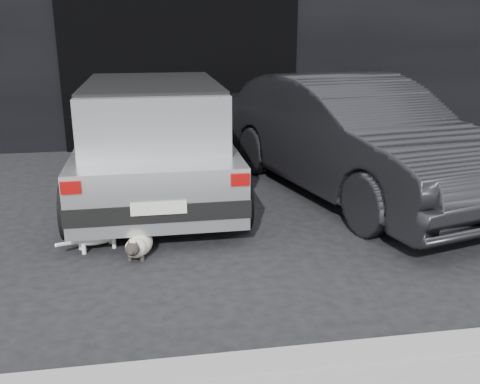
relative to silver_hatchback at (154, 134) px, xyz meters
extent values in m
plane|color=black|center=(-0.48, -1.25, -0.79)|extent=(80.00, 80.00, 0.00)
cube|color=black|center=(0.52, 4.75, 1.71)|extent=(34.00, 4.00, 5.00)
cube|color=black|center=(0.52, 2.74, 0.51)|extent=(4.00, 0.10, 2.60)
cube|color=gray|center=(0.52, -3.85, -0.73)|extent=(18.00, 0.25, 0.12)
cube|color=#BBBEC0|center=(0.00, 0.10, -0.30)|extent=(1.76, 3.91, 0.62)
cube|color=#BBBEC0|center=(0.00, -0.10, 0.32)|extent=(1.54, 2.61, 0.62)
cube|color=black|center=(0.00, -0.10, 0.32)|extent=(1.56, 2.51, 0.50)
cube|color=black|center=(0.01, -1.78, -0.39)|extent=(1.76, 0.17, 0.18)
cube|color=black|center=(-0.01, 1.98, -0.39)|extent=(1.76, 0.17, 0.18)
cube|color=silver|center=(0.01, -1.86, -0.33)|extent=(0.52, 0.02, 0.12)
cube|color=#8C0707|center=(-0.76, -1.86, -0.09)|extent=(0.18, 0.03, 0.12)
cube|color=#8C0707|center=(0.78, -1.86, -0.09)|extent=(0.18, 0.03, 0.12)
cube|color=black|center=(0.00, -0.10, 0.64)|extent=(1.54, 2.35, 0.03)
cylinder|color=black|center=(-0.84, -1.30, -0.49)|extent=(0.22, 0.60, 0.60)
cylinder|color=slate|center=(-0.96, -1.30, -0.49)|extent=(0.02, 0.33, 0.33)
cylinder|color=black|center=(0.86, -1.30, -0.49)|extent=(0.22, 0.60, 0.60)
cylinder|color=slate|center=(0.98, -1.29, -0.49)|extent=(0.02, 0.33, 0.33)
cylinder|color=black|center=(-0.86, 1.44, -0.49)|extent=(0.22, 0.60, 0.60)
cylinder|color=slate|center=(-0.98, 1.44, -0.49)|extent=(0.02, 0.33, 0.33)
cylinder|color=black|center=(0.84, 1.45, -0.49)|extent=(0.22, 0.60, 0.60)
cylinder|color=slate|center=(0.96, 1.45, -0.49)|extent=(0.02, 0.33, 0.33)
imported|color=black|center=(2.45, -0.31, -0.05)|extent=(2.68, 4.78, 1.49)
ellipsoid|color=beige|center=(-0.19, -1.85, -0.69)|extent=(0.34, 0.51, 0.18)
ellipsoid|color=beige|center=(-0.21, -1.96, -0.67)|extent=(0.25, 0.25, 0.17)
ellipsoid|color=black|center=(-0.24, -2.08, -0.64)|extent=(0.16, 0.15, 0.12)
sphere|color=black|center=(-0.26, -2.13, -0.64)|extent=(0.05, 0.05, 0.05)
cone|color=black|center=(-0.21, -2.07, -0.58)|extent=(0.05, 0.06, 0.06)
cone|color=black|center=(-0.27, -2.06, -0.58)|extent=(0.05, 0.06, 0.06)
cylinder|color=black|center=(-0.16, -1.99, -0.76)|extent=(0.04, 0.04, 0.06)
cylinder|color=black|center=(-0.28, -1.97, -0.76)|extent=(0.04, 0.04, 0.06)
cylinder|color=black|center=(-0.10, -1.73, -0.76)|extent=(0.04, 0.04, 0.06)
cylinder|color=black|center=(-0.21, -1.70, -0.76)|extent=(0.04, 0.04, 0.06)
cylinder|color=black|center=(-0.12, -1.60, -0.72)|extent=(0.06, 0.26, 0.08)
ellipsoid|color=silver|center=(-0.60, -1.63, -0.63)|extent=(0.55, 0.40, 0.21)
ellipsoid|color=silver|center=(-0.48, -1.59, -0.61)|extent=(0.27, 0.27, 0.18)
ellipsoid|color=white|center=(-0.36, -1.55, -0.54)|extent=(0.16, 0.17, 0.13)
sphere|color=white|center=(-0.30, -1.53, -0.54)|extent=(0.06, 0.06, 0.06)
cone|color=white|center=(-0.38, -1.52, -0.48)|extent=(0.07, 0.06, 0.07)
cone|color=white|center=(-0.36, -1.59, -0.48)|extent=(0.07, 0.06, 0.07)
cylinder|color=white|center=(-0.48, -1.53, -0.73)|extent=(0.04, 0.04, 0.12)
cylinder|color=white|center=(-0.44, -1.64, -0.73)|extent=(0.04, 0.04, 0.12)
cylinder|color=white|center=(-0.75, -1.63, -0.73)|extent=(0.04, 0.04, 0.12)
cylinder|color=white|center=(-0.71, -1.74, -0.73)|extent=(0.04, 0.04, 0.12)
cylinder|color=white|center=(-0.85, -1.73, -0.68)|extent=(0.23, 0.20, 0.08)
ellipsoid|color=gray|center=(-0.67, -1.69, -0.61)|extent=(0.22, 0.19, 0.09)
camera|label=1|loc=(-0.01, -6.61, 1.30)|focal=40.00mm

